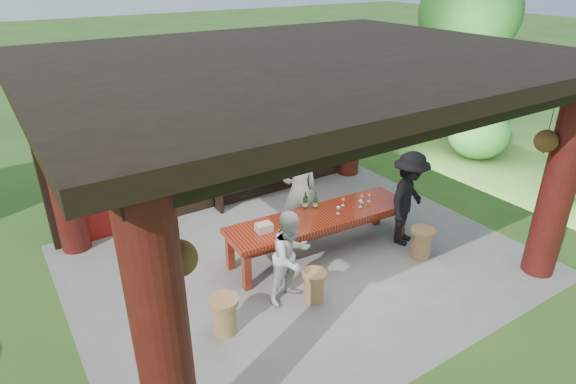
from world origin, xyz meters
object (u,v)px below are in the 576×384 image
napkin_basket (264,228)px  stool_far_left (224,314)px  guest_woman (291,257)px  guest_man (408,199)px  tasting_table (320,221)px  stool_near_left (314,285)px  wine_shelf (263,156)px  stool_near_right (421,242)px  host (299,191)px

napkin_basket → stool_far_left: bearing=-141.4°
guest_woman → guest_man: bearing=-5.7°
guest_woman → napkin_basket: (0.04, 0.85, 0.08)m
tasting_table → guest_woman: bearing=-144.6°
stool_far_left → guest_man: size_ratio=0.32×
tasting_table → stool_near_left: bearing=-129.7°
wine_shelf → tasting_table: 2.47m
napkin_basket → stool_near_right: bearing=-24.4°
wine_shelf → guest_woman: wine_shelf is taller
wine_shelf → stool_near_left: bearing=-108.5°
host → guest_woman: 1.85m
wine_shelf → stool_far_left: (-2.59, -3.34, -0.69)m
host → stool_near_left: bearing=68.3°
host → guest_man: bearing=147.4°
wine_shelf → stool_near_right: size_ratio=4.03×
stool_near_right → guest_woman: guest_woman is taller
tasting_table → host: (0.02, 0.66, 0.32)m
tasting_table → stool_far_left: tasting_table is taller
tasting_table → stool_near_right: size_ratio=6.11×
stool_near_left → stool_far_left: 1.45m
stool_near_left → guest_woman: bearing=139.1°
wine_shelf → stool_near_left: size_ratio=4.47×
stool_near_left → napkin_basket: bearing=102.0°
wine_shelf → napkin_basket: size_ratio=8.57×
stool_near_left → stool_near_right: bearing=-1.3°
stool_near_right → wine_shelf: bearing=107.5°
host → guest_man: 1.94m
stool_near_left → wine_shelf: bearing=71.5°
stool_far_left → guest_woman: guest_woman is taller
stool_near_left → guest_man: bearing=11.3°
stool_far_left → host: size_ratio=0.29×
napkin_basket → tasting_table: bearing=-3.0°
stool_near_left → host: 2.01m
tasting_table → guest_man: guest_man is taller
wine_shelf → tasting_table: bearing=-97.2°
stool_near_left → stool_far_left: stool_far_left is taller
stool_near_left → guest_man: size_ratio=0.28×
wine_shelf → napkin_basket: 2.75m
napkin_basket → guest_woman: bearing=-92.4°
stool_near_left → guest_man: 2.51m
wine_shelf → tasting_table: size_ratio=0.66×
stool_far_left → napkin_basket: size_ratio=2.13×
stool_far_left → wine_shelf: bearing=52.2°
stool_near_right → stool_far_left: (-3.69, 0.16, 0.00)m
stool_near_left → host: (0.87, 1.68, 0.69)m
wine_shelf → stool_far_left: bearing=-127.8°
stool_near_left → guest_woman: size_ratio=0.34×
stool_far_left → guest_man: guest_man is taller
stool_near_left → guest_man: (2.39, 0.48, 0.61)m
stool_near_left → stool_far_left: bearing=175.7°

